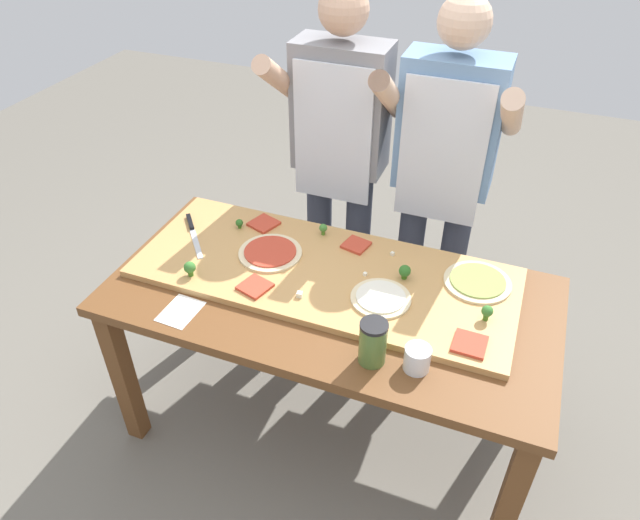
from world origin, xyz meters
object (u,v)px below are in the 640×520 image
broccoli_floret_front_left (190,268)px  broccoli_floret_center_right (323,228)px  broccoli_floret_front_mid (487,312)px  broccoli_floret_back_left (405,271)px  prep_table (330,313)px  pizza_slice_far_left (264,224)px  chefs_knife (192,230)px  cheese_crumble_b (392,254)px  recipe_note (180,311)px  pizza_slice_far_right (470,344)px  pizza_whole_pesto_green (478,282)px  cheese_crumble_a (365,274)px  flour_cup (417,360)px  cook_right (444,165)px  pizza_whole_tomato_red (270,252)px  pizza_slice_center (255,287)px  broccoli_floret_back_right (239,223)px  pizza_slice_near_right (356,245)px  pizza_whole_white_garlic (381,298)px  cheese_crumble_c (300,295)px  cook_left (340,146)px  sauce_jar (373,342)px

broccoli_floret_front_left → broccoli_floret_center_right: broccoli_floret_front_left is taller
broccoli_floret_front_mid → broccoli_floret_back_left: bearing=159.7°
prep_table → pizza_slice_far_left: size_ratio=15.71×
chefs_knife → cheese_crumble_b: chefs_knife is taller
recipe_note → pizza_slice_far_left: bearing=84.2°
pizza_slice_far_right → broccoli_floret_front_left: 1.04m
pizza_whole_pesto_green → cheese_crumble_a: size_ratio=19.91×
chefs_knife → broccoli_floret_front_mid: bearing=-4.8°
pizza_whole_pesto_green → broccoli_floret_front_mid: size_ratio=4.15×
flour_cup → broccoli_floret_center_right: bearing=133.7°
prep_table → cook_right: 0.80m
pizza_whole_tomato_red → broccoli_floret_center_right: (0.15, 0.20, 0.02)m
broccoli_floret_front_mid → pizza_whole_pesto_green: bearing=106.9°
prep_table → pizza_slice_center: 0.31m
recipe_note → flour_cup: bearing=2.9°
prep_table → pizza_slice_center: pizza_slice_center is taller
pizza_slice_center → broccoli_floret_back_right: 0.40m
pizza_slice_far_left → cook_right: bearing=31.8°
pizza_slice_near_right → pizza_slice_center: bearing=-124.8°
pizza_slice_far_left → broccoli_floret_center_right: bearing=5.2°
pizza_slice_far_left → cook_right: (0.65, 0.40, 0.20)m
pizza_slice_far_left → flour_cup: size_ratio=1.22×
broccoli_floret_center_right → cheese_crumble_b: 0.31m
pizza_whole_tomato_red → pizza_slice_far_right: 0.84m
chefs_knife → cheese_crumble_b: 0.83m
pizza_whole_white_garlic → pizza_slice_far_right: size_ratio=2.02×
pizza_slice_center → cheese_crumble_c: (0.17, 0.01, 0.00)m
pizza_slice_center → recipe_note: size_ratio=0.67×
cheese_crumble_a → cook_left: size_ratio=0.01×
broccoli_floret_front_left → cook_left: (0.30, 0.81, 0.17)m
pizza_slice_far_right → flour_cup: (-0.14, -0.13, 0.01)m
pizza_whole_white_garlic → sauce_jar: bearing=-79.5°
cook_left → broccoli_floret_front_left: bearing=-110.4°
sauce_jar → pizza_slice_near_right: bearing=113.3°
cook_right → pizza_whole_white_garlic: bearing=-94.9°
pizza_slice_far_left → cheese_crumble_a: (0.50, -0.17, 0.00)m
pizza_whole_tomato_red → broccoli_floret_front_mid: broccoli_floret_front_mid is taller
pizza_slice_far_right → pizza_slice_center: bearing=179.4°
flour_cup → sauce_jar: 0.15m
pizza_slice_far_right → broccoli_floret_front_mid: broccoli_floret_front_mid is taller
pizza_whole_pesto_green → sauce_jar: (-0.26, -0.48, 0.05)m
pizza_slice_center → flour_cup: size_ratio=1.21×
pizza_whole_tomato_red → broccoli_floret_back_left: size_ratio=4.33×
pizza_slice_far_left → cheese_crumble_a: 0.53m
pizza_slice_far_left → flour_cup: (0.78, -0.52, 0.01)m
cheese_crumble_b → cook_right: size_ratio=0.01×
pizza_whole_white_garlic → cook_right: 0.72m
pizza_slice_center → cook_right: 0.96m
pizza_slice_far_right → recipe_note: pizza_slice_far_right is taller
pizza_slice_far_right → prep_table: bearing=167.9°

